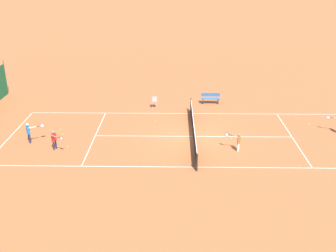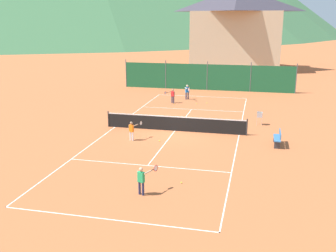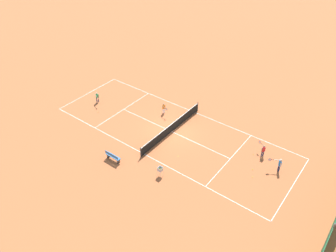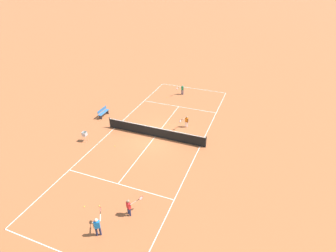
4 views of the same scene
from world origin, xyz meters
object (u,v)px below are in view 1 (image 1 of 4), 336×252
tennis_ball_near_corner (60,130)px  tennis_ball_mid_court (309,125)px  tennis_net (193,129)px  courtside_bench (211,98)px  ball_hopper (155,100)px  player_far_baseline (29,131)px  tennis_ball_alley_left (231,139)px  player_far_service (238,141)px  tennis_ball_by_net_right (155,121)px  tennis_ball_far_corner (68,147)px  player_near_service (54,139)px  tennis_ball_by_net_left (63,135)px

tennis_ball_near_corner → tennis_ball_mid_court: size_ratio=1.00×
tennis_net → tennis_ball_mid_court: bearing=-76.0°
tennis_ball_near_corner → courtside_bench: courtside_bench is taller
ball_hopper → courtside_bench: ball_hopper is taller
player_far_baseline → tennis_ball_alley_left: bearing=-87.0°
player_far_service → courtside_bench: bearing=6.2°
tennis_ball_by_net_right → courtside_bench: courtside_bench is taller
tennis_ball_near_corner → player_far_baseline: bearing=145.8°
tennis_ball_alley_left → tennis_ball_far_corner: size_ratio=1.00×
tennis_net → player_near_service: size_ratio=7.49×
player_far_baseline → tennis_ball_by_net_right: size_ratio=19.97×
tennis_net → player_far_baseline: bearing=96.0°
player_near_service → tennis_ball_alley_left: player_near_service is taller
tennis_ball_by_net_left → tennis_ball_mid_court: size_ratio=1.00×
player_far_baseline → tennis_ball_mid_court: size_ratio=19.97×
tennis_ball_mid_court → ball_hopper: bearing=73.4°
player_far_service → tennis_ball_alley_left: 1.77m
tennis_ball_mid_court → player_near_service: bearing=103.8°
tennis_ball_by_net_left → tennis_ball_by_net_right: same height
tennis_ball_far_corner → ball_hopper: size_ratio=0.07×
tennis_ball_near_corner → tennis_ball_mid_court: 17.12m
tennis_ball_mid_court → tennis_ball_near_corner: bearing=93.8°
player_near_service → ball_hopper: (7.32, -5.66, -0.06)m
tennis_ball_far_corner → ball_hopper: bearing=-35.6°
tennis_ball_by_net_left → ball_hopper: (5.24, -5.79, 0.62)m
player_far_baseline → courtside_bench: player_far_baseline is taller
player_near_service → tennis_ball_mid_court: (4.06, -16.57, -0.68)m
player_near_service → tennis_ball_far_corner: bearing=-64.0°
tennis_net → player_far_service: player_far_service is taller
courtside_bench → tennis_ball_far_corner: bearing=130.5°
player_far_service → courtside_bench: size_ratio=0.77×
tennis_ball_far_corner → ball_hopper: ball_hopper is taller
ball_hopper → tennis_net: bearing=-152.4°
tennis_ball_alley_left → tennis_net: bearing=80.6°
tennis_ball_near_corner → player_far_service: bearing=-104.4°
player_near_service → tennis_ball_mid_court: size_ratio=18.56×
player_far_service → tennis_ball_far_corner: (0.34, 10.33, -0.64)m
tennis_ball_by_net_left → tennis_ball_mid_court: bearing=-83.3°
player_far_service → tennis_ball_far_corner: bearing=88.1°
tennis_ball_alley_left → tennis_ball_far_corner: same height
tennis_net → tennis_ball_by_net_right: tennis_net is taller
player_far_baseline → courtside_bench: (7.42, -11.91, -0.32)m
tennis_ball_by_net_left → ball_hopper: bearing=-47.9°
tennis_net → tennis_ball_alley_left: bearing=-99.4°
player_far_baseline → tennis_ball_far_corner: bearing=-104.4°
tennis_ball_by_net_left → tennis_ball_far_corner: (-1.77, -0.77, 0.00)m
tennis_ball_far_corner → player_far_baseline: bearing=75.6°
tennis_net → tennis_ball_by_net_right: 3.65m
tennis_ball_near_corner → tennis_ball_by_net_left: 0.92m
tennis_net → player_near_service: (-2.03, 8.43, 0.22)m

